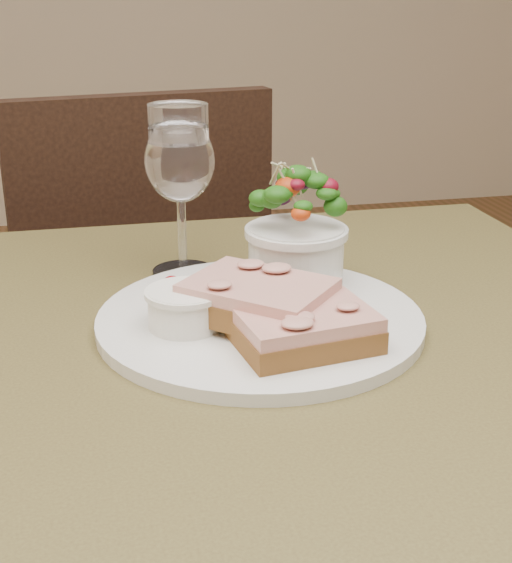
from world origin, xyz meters
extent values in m
cube|color=#40361B|center=(0.00, 0.00, 0.73)|extent=(0.80, 0.80, 0.04)
cylinder|color=black|center=(0.34, 0.34, 0.35)|extent=(0.05, 0.05, 0.71)
cube|color=black|center=(-0.10, 0.77, 0.45)|extent=(0.48, 0.48, 0.04)
cube|color=black|center=(-0.06, 0.58, 0.68)|extent=(0.42, 0.11, 0.45)
cube|color=black|center=(-0.10, 0.77, 0.23)|extent=(0.41, 0.41, 0.45)
cylinder|color=silver|center=(0.00, 0.04, 0.76)|extent=(0.31, 0.31, 0.01)
cube|color=#4C2714|center=(0.03, -0.04, 0.77)|extent=(0.13, 0.10, 0.02)
cube|color=beige|center=(0.03, -0.04, 0.79)|extent=(0.13, 0.10, 0.01)
cube|color=#4C2714|center=(0.00, 0.01, 0.78)|extent=(0.16, 0.16, 0.02)
cube|color=beige|center=(0.00, 0.01, 0.80)|extent=(0.16, 0.15, 0.01)
cylinder|color=white|center=(-0.07, 0.02, 0.78)|extent=(0.07, 0.07, 0.04)
cylinder|color=brown|center=(-0.07, 0.02, 0.80)|extent=(0.06, 0.06, 0.01)
cylinder|color=silver|center=(0.06, 0.11, 0.79)|extent=(0.10, 0.10, 0.06)
ellipsoid|color=#103309|center=(0.06, 0.11, 0.85)|extent=(0.09, 0.09, 0.06)
ellipsoid|color=#103309|center=(-0.06, 0.11, 0.77)|extent=(0.04, 0.04, 0.01)
sphere|color=maroon|center=(-0.07, 0.10, 0.77)|extent=(0.02, 0.02, 0.02)
cylinder|color=white|center=(-0.05, 0.20, 0.75)|extent=(0.07, 0.07, 0.00)
cylinder|color=white|center=(-0.05, 0.20, 0.80)|extent=(0.01, 0.01, 0.09)
ellipsoid|color=white|center=(-0.05, 0.20, 0.88)|extent=(0.08, 0.08, 0.09)
camera|label=1|loc=(-0.15, -0.63, 1.06)|focal=50.00mm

